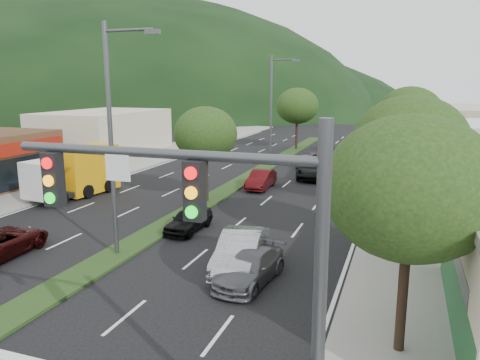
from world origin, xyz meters
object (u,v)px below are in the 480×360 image
at_px(tree_med_far, 297,106).
at_px(car_queue_e, 308,160).
at_px(tree_r_a, 411,188).
at_px(car_queue_d, 315,169).
at_px(tree_med_near, 206,134).
at_px(car_queue_c, 261,180).
at_px(tree_r_c, 409,132).
at_px(tree_r_e, 409,111).
at_px(traffic_signal, 231,251).
at_px(car_queue_a, 189,220).
at_px(streetlight_mid, 273,105).
at_px(streetlight_near, 114,130).
at_px(car_queue_f, 352,154).
at_px(motorhome, 364,161).
at_px(car_queue_b, 250,267).
at_px(tree_r_b, 410,144).
at_px(sedan_silver, 241,251).
at_px(tree_r_d, 410,114).
at_px(box_truck, 77,173).

distance_m(tree_med_far, car_queue_e, 12.24).
bearing_deg(tree_r_a, car_queue_d, 105.93).
height_order(tree_med_near, car_queue_c, tree_med_near).
bearing_deg(tree_r_c, tree_r_e, 90.00).
xyz_separation_m(tree_med_near, car_queue_d, (5.12, 10.12, -3.70)).
bearing_deg(traffic_signal, car_queue_a, 118.64).
bearing_deg(car_queue_c, streetlight_mid, 99.92).
height_order(streetlight_near, car_queue_f, streetlight_near).
xyz_separation_m(tree_med_near, tree_med_far, (0.00, 26.00, 0.58)).
bearing_deg(motorhome, car_queue_b, -102.93).
distance_m(tree_r_b, car_queue_f, 26.97).
bearing_deg(tree_r_e, motorhome, -103.13).
height_order(streetlight_near, sedan_silver, streetlight_near).
bearing_deg(tree_r_c, car_queue_e, 122.85).
distance_m(tree_r_b, tree_r_c, 8.01).
height_order(tree_r_b, streetlight_near, streetlight_near).
distance_m(car_queue_b, motorhome, 20.07).
xyz_separation_m(tree_r_b, car_queue_b, (-5.50, -4.75, -4.44)).
height_order(traffic_signal, tree_r_a, traffic_signal).
distance_m(tree_r_d, car_queue_f, 10.60).
bearing_deg(box_truck, traffic_signal, 141.85).
distance_m(tree_med_far, car_queue_c, 21.43).
distance_m(sedan_silver, car_queue_a, 5.70).
relative_size(tree_r_b, car_queue_a, 1.96).
bearing_deg(tree_r_a, traffic_signal, -118.20).
distance_m(tree_r_e, box_truck, 31.44).
bearing_deg(sedan_silver, box_truck, 142.86).
relative_size(tree_r_d, motorhome, 0.81).
bearing_deg(tree_r_d, car_queue_d, -164.70).
xyz_separation_m(car_queue_c, motorhome, (6.90, 4.01, 1.11)).
relative_size(tree_r_b, box_truck, 1.01).
bearing_deg(streetlight_mid, car_queue_d, -44.84).
bearing_deg(tree_med_far, car_queue_d, -72.15).
distance_m(tree_r_a, car_queue_b, 7.66).
distance_m(tree_r_d, sedan_silver, 22.92).
xyz_separation_m(tree_r_b, tree_r_e, (0.00, 28.00, -0.14)).
bearing_deg(tree_med_near, car_queue_a, -75.38).
bearing_deg(box_truck, car_queue_a, 163.77).
relative_size(streetlight_near, box_truck, 1.45).
height_order(traffic_signal, tree_r_e, traffic_signal).
distance_m(tree_r_c, car_queue_e, 16.14).
relative_size(tree_med_far, car_queue_d, 1.32).
xyz_separation_m(tree_r_e, tree_med_near, (-12.00, -22.00, -0.46)).
bearing_deg(car_queue_e, tree_r_b, -64.84).
height_order(tree_med_near, streetlight_near, streetlight_near).
relative_size(tree_med_far, car_queue_e, 1.80).
relative_size(traffic_signal, car_queue_b, 1.70).
bearing_deg(car_queue_e, tree_r_c, -53.85).
relative_size(car_queue_c, car_queue_f, 0.91).
xyz_separation_m(tree_med_far, streetlight_near, (0.21, -36.00, 0.58)).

